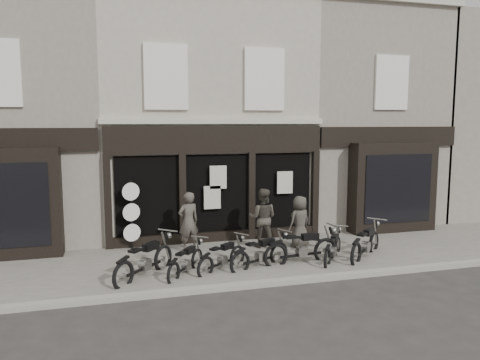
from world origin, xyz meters
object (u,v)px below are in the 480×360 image
object	(u,v)px
man_left	(188,221)
advert_sign_post	(132,218)
motorcycle_2	(223,259)
motorcycle_6	(366,246)
motorcycle_4	(302,251)
motorcycle_5	(333,250)
motorcycle_3	(261,256)
man_centre	(263,218)
motorcycle_0	(145,263)
man_right	(300,222)
motorcycle_1	(186,264)

from	to	relation	value
man_left	advert_sign_post	distance (m)	1.78
motorcycle_2	motorcycle_6	world-z (taller)	motorcycle_6
motorcycle_4	motorcycle_5	world-z (taller)	motorcycle_4
motorcycle_3	man_left	size ratio (longest dim) A/B	1.08
motorcycle_2	man_left	xyz separation A→B (m)	(-0.59, 1.98, 0.66)
motorcycle_2	man_centre	xyz separation A→B (m)	(1.71, 1.77, 0.68)
motorcycle_0	man_centre	size ratio (longest dim) A/B	1.02
motorcycle_0	motorcycle_3	bearing A→B (deg)	-47.50
man_right	motorcycle_1	bearing A→B (deg)	1.69
man_left	motorcycle_3	bearing A→B (deg)	113.70
motorcycle_4	man_centre	size ratio (longest dim) A/B	1.25
motorcycle_5	man_centre	distance (m)	2.45
advert_sign_post	motorcycle_0	bearing A→B (deg)	-104.07
motorcycle_0	man_left	world-z (taller)	man_left
motorcycle_3	motorcycle_4	world-z (taller)	motorcycle_4
motorcycle_5	motorcycle_3	bearing A→B (deg)	129.61
motorcycle_3	motorcycle_2	bearing A→B (deg)	153.89
man_left	man_centre	distance (m)	2.31
motorcycle_0	advert_sign_post	bearing A→B (deg)	46.73
man_centre	motorcycle_5	bearing A→B (deg)	155.41
motorcycle_0	motorcycle_2	distance (m)	2.05
motorcycle_6	man_left	distance (m)	5.31
motorcycle_3	advert_sign_post	bearing A→B (deg)	117.65
motorcycle_1	man_centre	distance (m)	3.37
motorcycle_0	motorcycle_6	distance (m)	6.34
man_left	motorcycle_0	bearing A→B (deg)	38.85
motorcycle_4	motorcycle_0	bearing A→B (deg)	173.96
man_left	motorcycle_1	bearing A→B (deg)	63.43
motorcycle_6	motorcycle_0	bearing A→B (deg)	139.69
man_left	man_centre	bearing A→B (deg)	159.50
motorcycle_0	advert_sign_post	size ratio (longest dim) A/B	0.84
motorcycle_6	man_left	size ratio (longest dim) A/B	1.03
motorcycle_6	man_right	size ratio (longest dim) A/B	1.16
motorcycle_6	man_right	distance (m)	2.14
motorcycle_0	man_left	distance (m)	2.56
motorcycle_6	man_right	world-z (taller)	man_right
advert_sign_post	motorcycle_5	bearing A→B (deg)	-43.99
motorcycle_1	motorcycle_2	bearing A→B (deg)	-47.13
motorcycle_1	man_right	distance (m)	4.19
motorcycle_1	motorcycle_6	size ratio (longest dim) A/B	0.87
motorcycle_0	advert_sign_post	xyz separation A→B (m)	(-0.20, 2.67, 0.66)
motorcycle_4	motorcycle_2	bearing A→B (deg)	173.08
motorcycle_1	man_right	xyz separation A→B (m)	(3.84, 1.58, 0.57)
motorcycle_6	advert_sign_post	world-z (taller)	advert_sign_post
motorcycle_2	man_right	distance (m)	3.25
motorcycle_3	motorcycle_0	bearing A→B (deg)	156.62
motorcycle_2	man_left	distance (m)	2.16
motorcycle_5	man_centre	world-z (taller)	man_centre
man_left	man_right	bearing A→B (deg)	156.23
motorcycle_4	advert_sign_post	xyz separation A→B (m)	(-4.53, 2.64, 0.66)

